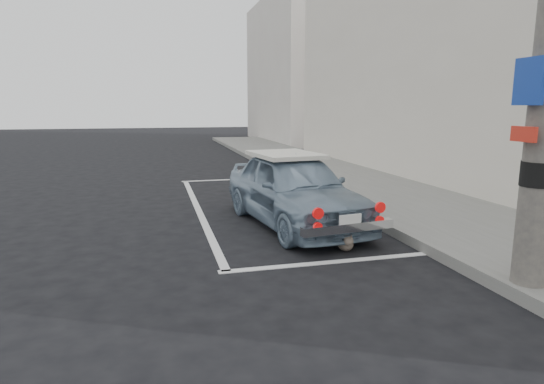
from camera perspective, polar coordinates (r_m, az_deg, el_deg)
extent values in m
plane|color=black|center=(6.24, 1.79, -7.69)|extent=(80.00, 80.00, 0.00)
cube|color=slate|center=(9.29, 17.46, -1.59)|extent=(2.80, 40.00, 0.15)
cube|color=beige|center=(12.67, 26.03, 16.56)|extent=(3.50, 18.00, 7.00)
cube|color=black|center=(11.58, 18.76, 7.28)|extent=(0.10, 16.00, 2.40)
cube|color=white|center=(12.87, 16.53, 22.04)|extent=(0.10, 2.00, 1.60)
cube|color=white|center=(14.95, 11.49, 20.58)|extent=(0.10, 2.00, 1.60)
cube|color=orange|center=(17.12, 7.77, 19.39)|extent=(0.10, 2.00, 1.60)
cube|color=beige|center=(26.98, 2.86, 14.93)|extent=(3.50, 10.00, 8.00)
cube|color=silver|center=(5.95, 7.85, -8.67)|extent=(3.00, 0.12, 0.01)
cube|color=silver|center=(12.53, -4.40, 1.60)|extent=(3.00, 0.12, 0.01)
cube|color=silver|center=(8.93, -9.24, -2.18)|extent=(0.12, 7.00, 0.01)
cylinder|color=black|center=(5.28, 30.54, 1.97)|extent=(0.36, 0.36, 0.25)
cube|color=#13359E|center=(5.08, 29.55, 12.00)|extent=(0.04, 0.35, 0.45)
cube|color=red|center=(5.08, 29.03, 6.37)|extent=(0.04, 0.30, 0.15)
cube|color=white|center=(5.07, 28.99, 6.38)|extent=(0.02, 0.16, 0.08)
imported|color=#788FA4|center=(7.61, 2.77, 0.38)|extent=(1.89, 3.74, 1.22)
cube|color=silver|center=(7.85, 1.71, 4.69)|extent=(1.18, 1.48, 0.07)
cube|color=silver|center=(6.16, 9.55, -4.39)|extent=(1.37, 0.30, 0.12)
cube|color=white|center=(6.10, 9.80, -3.58)|extent=(0.33, 0.06, 0.17)
cylinder|color=red|center=(5.84, 5.80, -2.68)|extent=(0.15, 0.06, 0.15)
cylinder|color=red|center=(6.34, 13.43, -1.88)|extent=(0.15, 0.06, 0.15)
cylinder|color=red|center=(5.89, 5.76, -4.39)|extent=(0.12, 0.06, 0.12)
cylinder|color=red|center=(6.38, 13.36, -3.46)|extent=(0.12, 0.06, 0.12)
ellipsoid|color=#756559|center=(6.41, 9.16, -6.27)|extent=(0.26, 0.37, 0.21)
sphere|color=#756559|center=(6.25, 9.57, -6.04)|extent=(0.13, 0.13, 0.13)
cone|color=#756559|center=(6.22, 9.27, -5.47)|extent=(0.05, 0.05, 0.05)
cone|color=#756559|center=(6.24, 9.91, -5.44)|extent=(0.05, 0.05, 0.05)
cylinder|color=#756559|center=(6.60, 9.15, -6.41)|extent=(0.09, 0.23, 0.03)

